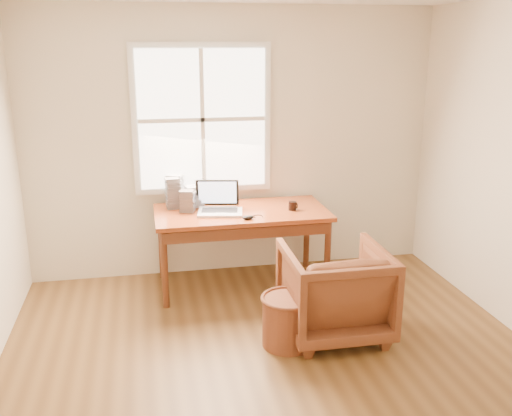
{
  "coord_description": "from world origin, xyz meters",
  "views": [
    {
      "loc": [
        -0.86,
        -3.21,
        2.26
      ],
      "look_at": [
        0.11,
        1.65,
        0.81
      ],
      "focal_mm": 40.0,
      "sensor_mm": 36.0,
      "label": 1
    }
  ],
  "objects": [
    {
      "name": "armchair",
      "position": [
        0.56,
        0.72,
        0.37
      ],
      "size": [
        0.79,
        0.82,
        0.73
      ],
      "primitive_type": "imported",
      "rotation": [
        0.0,
        0.0,
        3.13
      ],
      "color": "brown",
      "rests_on": "room_shell"
    },
    {
      "name": "room_shell",
      "position": [
        -0.02,
        0.16,
        1.32
      ],
      "size": [
        4.04,
        4.54,
        2.64
      ],
      "color": "brown",
      "rests_on": "ground"
    },
    {
      "name": "cd_stack_d",
      "position": [
        -0.41,
        2.02,
        0.85
      ],
      "size": [
        0.18,
        0.17,
        0.2
      ],
      "primitive_type": "cube",
      "rotation": [
        0.0,
        0.0,
        0.21
      ],
      "color": "silver",
      "rests_on": "desk"
    },
    {
      "name": "cd_stack_c",
      "position": [
        -0.61,
        2.01,
        0.89
      ],
      "size": [
        0.14,
        0.13,
        0.29
      ],
      "primitive_type": "cube",
      "rotation": [
        0.0,
        0.0,
        0.13
      ],
      "color": "#9EA1AC",
      "rests_on": "desk"
    },
    {
      "name": "cd_stack_b",
      "position": [
        -0.49,
        1.87,
        0.85
      ],
      "size": [
        0.16,
        0.15,
        0.2
      ],
      "primitive_type": "cube",
      "rotation": [
        0.0,
        0.0,
        -0.32
      ],
      "color": "#2A2B30",
      "rests_on": "desk"
    },
    {
      "name": "mouse",
      "position": [
        0.01,
        1.52,
        0.77
      ],
      "size": [
        0.11,
        0.07,
        0.03
      ],
      "primitive_type": "ellipsoid",
      "rotation": [
        0.0,
        0.0,
        0.12
      ],
      "color": "black",
      "rests_on": "desk"
    },
    {
      "name": "cd_stack_a",
      "position": [
        -0.58,
        2.15,
        0.89
      ],
      "size": [
        0.18,
        0.17,
        0.29
      ],
      "primitive_type": "cube",
      "rotation": [
        0.0,
        0.0,
        -0.39
      ],
      "color": "silver",
      "rests_on": "desk"
    },
    {
      "name": "desk",
      "position": [
        0.0,
        1.8,
        0.73
      ],
      "size": [
        1.6,
        0.8,
        0.04
      ],
      "primitive_type": "cube",
      "color": "brown",
      "rests_on": "room_shell"
    },
    {
      "name": "wicker_stool",
      "position": [
        0.15,
        0.62,
        0.2
      ],
      "size": [
        0.41,
        0.41,
        0.39
      ],
      "primitive_type": "cylinder",
      "rotation": [
        0.0,
        0.0,
        -0.05
      ],
      "color": "brown",
      "rests_on": "room_shell"
    },
    {
      "name": "coffee_mug",
      "position": [
        0.47,
        1.72,
        0.79
      ],
      "size": [
        0.09,
        0.09,
        0.08
      ],
      "primitive_type": "cylinder",
      "rotation": [
        0.0,
        0.0,
        -0.21
      ],
      "color": "black",
      "rests_on": "desk"
    },
    {
      "name": "laptop",
      "position": [
        -0.21,
        1.74,
        0.92
      ],
      "size": [
        0.53,
        0.54,
        0.34
      ],
      "primitive_type": null,
      "rotation": [
        0.0,
        0.0,
        -0.19
      ],
      "color": "silver",
      "rests_on": "desk"
    }
  ]
}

